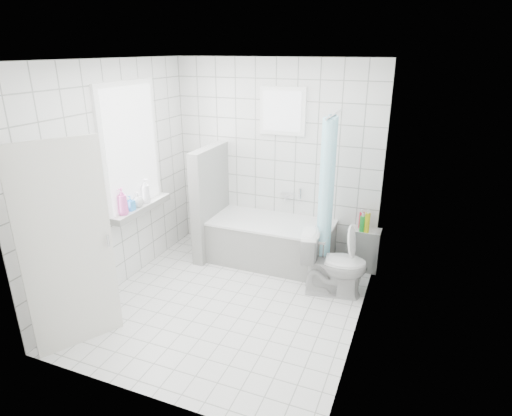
% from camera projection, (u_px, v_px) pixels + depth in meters
% --- Properties ---
extents(ground, '(3.00, 3.00, 0.00)m').
position_uv_depth(ground, '(229.00, 303.00, 4.82)').
color(ground, white).
rests_on(ground, ground).
extents(ceiling, '(3.00, 3.00, 0.00)m').
position_uv_depth(ceiling, '(223.00, 59.00, 3.91)').
color(ceiling, white).
rests_on(ceiling, ground).
extents(wall_back, '(2.80, 0.02, 2.60)m').
position_uv_depth(wall_back, '(275.00, 160.00, 5.67)').
color(wall_back, white).
rests_on(wall_back, ground).
extents(wall_front, '(2.80, 0.02, 2.60)m').
position_uv_depth(wall_front, '(136.00, 256.00, 3.06)').
color(wall_front, white).
rests_on(wall_front, ground).
extents(wall_left, '(0.02, 3.00, 2.60)m').
position_uv_depth(wall_left, '(115.00, 179.00, 4.85)').
color(wall_left, white).
rests_on(wall_left, ground).
extents(wall_right, '(0.02, 3.00, 2.60)m').
position_uv_depth(wall_right, '(366.00, 212.00, 3.88)').
color(wall_right, white).
rests_on(wall_right, ground).
extents(window_left, '(0.01, 0.90, 1.40)m').
position_uv_depth(window_left, '(132.00, 148.00, 4.99)').
color(window_left, white).
rests_on(window_left, wall_left).
extents(window_back, '(0.50, 0.01, 0.50)m').
position_uv_depth(window_back, '(282.00, 111.00, 5.37)').
color(window_back, white).
rests_on(window_back, wall_back).
extents(window_sill, '(0.18, 1.02, 0.08)m').
position_uv_depth(window_sill, '(141.00, 208.00, 5.24)').
color(window_sill, white).
rests_on(window_sill, wall_left).
extents(door, '(0.44, 0.71, 2.00)m').
position_uv_depth(door, '(68.00, 249.00, 3.85)').
color(door, silver).
rests_on(door, ground).
extents(bathtub, '(1.59, 0.77, 0.58)m').
position_uv_depth(bathtub, '(271.00, 242.00, 5.66)').
color(bathtub, white).
rests_on(bathtub, ground).
extents(partition_wall, '(0.15, 0.85, 1.50)m').
position_uv_depth(partition_wall, '(210.00, 202.00, 5.76)').
color(partition_wall, white).
rests_on(partition_wall, ground).
extents(tiled_ledge, '(0.40, 0.24, 0.55)m').
position_uv_depth(tiled_ledge, '(363.00, 249.00, 5.49)').
color(tiled_ledge, white).
rests_on(tiled_ledge, ground).
extents(toilet, '(0.80, 0.54, 0.76)m').
position_uv_depth(toilet, '(334.00, 264.00, 4.90)').
color(toilet, silver).
rests_on(toilet, ground).
extents(curtain_rod, '(0.02, 0.80, 0.02)m').
position_uv_depth(curtain_rod, '(334.00, 114.00, 4.79)').
color(curtain_rod, silver).
rests_on(curtain_rod, wall_back).
extents(shower_curtain, '(0.14, 0.48, 1.78)m').
position_uv_depth(shower_curtain, '(327.00, 194.00, 4.99)').
color(shower_curtain, '#54D9F6').
rests_on(shower_curtain, curtain_rod).
extents(tub_faucet, '(0.18, 0.06, 0.06)m').
position_uv_depth(tub_faucet, '(287.00, 195.00, 5.72)').
color(tub_faucet, silver).
rests_on(tub_faucet, wall_back).
extents(sill_bottles, '(0.20, 0.57, 0.32)m').
position_uv_depth(sill_bottles, '(134.00, 198.00, 5.07)').
color(sill_bottles, '#F760BF').
rests_on(sill_bottles, window_sill).
extents(ledge_bottles, '(0.15, 0.17, 0.25)m').
position_uv_depth(ledge_bottles, '(364.00, 222.00, 5.32)').
color(ledge_bottles, yellow).
rests_on(ledge_bottles, tiled_ledge).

